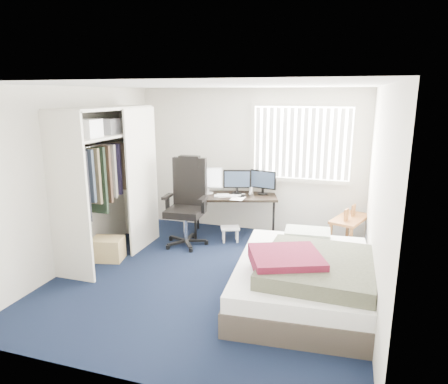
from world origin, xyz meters
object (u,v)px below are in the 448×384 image
at_px(office_chair, 187,211).
at_px(desk, 235,193).
at_px(nightstand, 350,222).
at_px(bed, 305,277).

bearing_deg(office_chair, desk, 47.00).
bearing_deg(nightstand, bed, -105.32).
relative_size(desk, office_chair, 1.09).
height_order(desk, bed, desk).
xyz_separation_m(desk, nightstand, (1.92, -0.22, -0.27)).
xyz_separation_m(nightstand, bed, (-0.48, -1.77, -0.18)).
height_order(nightstand, bed, nightstand).
bearing_deg(desk, office_chair, -133.00).
xyz_separation_m(desk, bed, (1.44, -1.98, -0.45)).
distance_m(office_chair, bed, 2.46).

